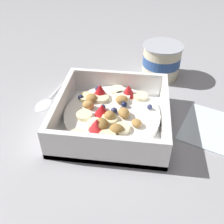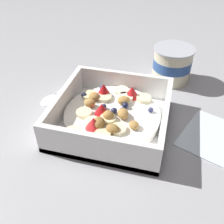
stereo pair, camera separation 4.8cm
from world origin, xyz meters
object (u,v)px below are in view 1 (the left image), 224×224
at_px(fruit_bowl, 112,116).
at_px(spoon, 50,97).
at_px(yogurt_cup, 161,61).
at_px(folded_napkin, 217,130).

relative_size(fruit_bowl, spoon, 1.16).
relative_size(yogurt_cup, folded_napkin, 0.77).
distance_m(spoon, yogurt_cup, 0.27).
bearing_deg(spoon, folded_napkin, -10.39).
height_order(fruit_bowl, yogurt_cup, yogurt_cup).
bearing_deg(spoon, fruit_bowl, -24.80).
height_order(yogurt_cup, folded_napkin, yogurt_cup).
xyz_separation_m(fruit_bowl, spoon, (-0.14, 0.07, -0.02)).
bearing_deg(fruit_bowl, spoon, 155.20).
xyz_separation_m(fruit_bowl, folded_napkin, (0.20, 0.00, -0.02)).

